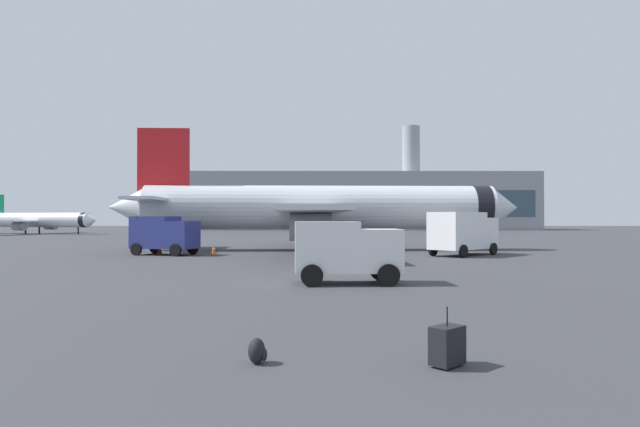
# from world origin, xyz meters

# --- Properties ---
(airplane_at_gate) EXTENTS (35.70, 32.15, 10.50)m
(airplane_at_gate) POSITION_xyz_m (-0.02, 43.67, 3.66)
(airplane_at_gate) COLOR silver
(airplane_at_gate) RESTS_ON ground
(airplane_taxiing) EXTENTS (24.05, 21.89, 7.14)m
(airplane_taxiing) POSITION_xyz_m (-50.15, 93.56, 2.48)
(airplane_taxiing) COLOR white
(airplane_taxiing) RESTS_ON ground
(service_truck) EXTENTS (5.25, 3.74, 2.90)m
(service_truck) POSITION_xyz_m (-11.58, 37.43, 1.61)
(service_truck) COLOR navy
(service_truck) RESTS_ON ground
(fuel_truck) EXTENTS (6.00, 5.87, 3.20)m
(fuel_truck) POSITION_xyz_m (10.74, 36.73, 1.77)
(fuel_truck) COLOR white
(fuel_truck) RESTS_ON ground
(cargo_van) EXTENTS (4.49, 2.51, 2.60)m
(cargo_van) POSITION_xyz_m (1.14, 19.53, 1.45)
(cargo_van) COLOR white
(cargo_van) RESTS_ON ground
(safety_cone_near) EXTENTS (0.44, 0.44, 0.76)m
(safety_cone_near) POSITION_xyz_m (7.13, 43.15, 0.37)
(safety_cone_near) COLOR #F2590C
(safety_cone_near) RESTS_ON ground
(safety_cone_mid) EXTENTS (0.44, 0.44, 0.75)m
(safety_cone_mid) POSITION_xyz_m (-12.19, 38.48, 0.37)
(safety_cone_mid) COLOR #F2590C
(safety_cone_mid) RESTS_ON ground
(safety_cone_far) EXTENTS (0.44, 0.44, 0.70)m
(safety_cone_far) POSITION_xyz_m (-8.06, 38.54, 0.35)
(safety_cone_far) COLOR #F2590C
(safety_cone_far) RESTS_ON ground
(rolling_suitcase) EXTENTS (0.74, 0.73, 1.10)m
(rolling_suitcase) POSITION_xyz_m (2.32, 6.95, 0.39)
(rolling_suitcase) COLOR black
(rolling_suitcase) RESTS_ON ground
(traveller_backpack) EXTENTS (0.36, 0.40, 0.48)m
(traveller_backpack) POSITION_xyz_m (-1.19, 7.16, 0.23)
(traveller_backpack) COLOR black
(traveller_backpack) RESTS_ON ground
(terminal_building) EXTENTS (84.36, 16.96, 26.02)m
(terminal_building) POSITION_xyz_m (11.53, 131.77, 7.16)
(terminal_building) COLOR gray
(terminal_building) RESTS_ON ground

